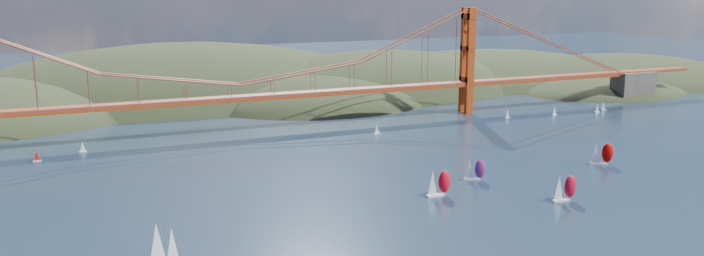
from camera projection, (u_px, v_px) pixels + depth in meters
name	position (u px, v px, depth m)	size (l,w,h in m)	color
headlands	(277.00, 113.00, 425.95)	(725.00, 225.00, 96.00)	black
bridge	(236.00, 62.00, 310.28)	(552.00, 12.00, 55.00)	#94351D
sloop_navy	(162.00, 245.00, 166.64)	(8.85, 6.57, 12.95)	black
racer_0	(438.00, 183.00, 221.79)	(8.33, 3.39, 9.58)	white
racer_1	(564.00, 188.00, 216.76)	(8.31, 3.42, 9.52)	white
racer_2	(601.00, 153.00, 259.45)	(8.65, 6.17, 9.70)	silver
racer_rwb	(474.00, 169.00, 239.64)	(7.61, 5.43, 8.54)	silver
distant_boat_2	(37.00, 156.00, 264.58)	(3.00, 2.00, 4.70)	silver
distant_boat_3	(83.00, 147.00, 278.85)	(3.00, 2.00, 4.70)	silver
distant_boat_4	(507.00, 113.00, 348.17)	(3.00, 2.00, 4.70)	silver
distant_boat_5	(554.00, 111.00, 354.77)	(3.00, 2.00, 4.70)	silver
distant_boat_6	(597.00, 108.00, 362.16)	(3.00, 2.00, 4.70)	silver
distant_boat_7	(603.00, 106.00, 367.66)	(3.00, 2.00, 4.70)	silver
distant_boat_8	(377.00, 129.00, 311.54)	(3.00, 2.00, 4.70)	silver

